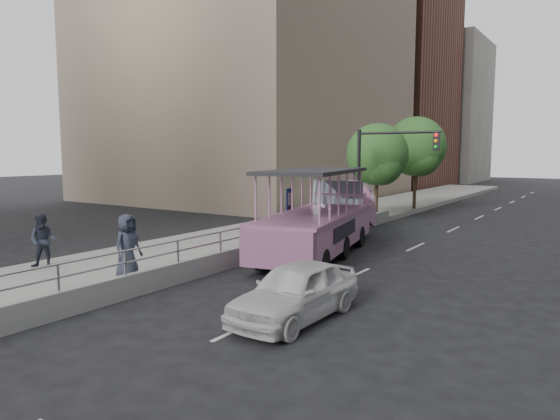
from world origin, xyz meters
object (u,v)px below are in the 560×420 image
object	(u,v)px
pedestrian_mid	(43,241)
pedestrian_far	(128,246)
traffic_signal	(381,164)
street_tree_far	(417,149)
car	(296,291)
street_tree_near	(378,157)
parking_sign	(289,212)
duck_boat	(324,221)

from	to	relation	value
pedestrian_mid	pedestrian_far	xyz separation A→B (m)	(3.44, 0.61, 0.08)
pedestrian_mid	traffic_signal	xyz separation A→B (m)	(5.71, 14.31, 2.32)
traffic_signal	street_tree_far	distance (m)	9.57
street_tree_far	car	bearing A→B (deg)	-78.09
pedestrian_far	traffic_signal	distance (m)	14.07
traffic_signal	street_tree_near	distance (m)	3.80
parking_sign	traffic_signal	xyz separation A→B (m)	(1.25, 6.43, 1.85)
car	street_tree_far	bearing A→B (deg)	103.16
car	pedestrian_mid	size ratio (longest dim) A/B	2.32
street_tree_near	pedestrian_far	bearing A→B (deg)	-92.26
car	traffic_signal	size ratio (longest dim) A/B	0.79
pedestrian_far	parking_sign	size ratio (longest dim) A/B	0.74
pedestrian_far	street_tree_near	xyz separation A→B (m)	(0.68, 17.14, 2.56)
parking_sign	street_tree_near	xyz separation A→B (m)	(-0.35, 9.86, 2.17)
duck_boat	parking_sign	size ratio (longest dim) A/B	4.05
duck_boat	traffic_signal	bearing A→B (deg)	88.93
duck_boat	parking_sign	xyz separation A→B (m)	(-1.14, -0.89, 0.38)
pedestrian_mid	traffic_signal	distance (m)	15.58
parking_sign	duck_boat	bearing A→B (deg)	37.81
parking_sign	traffic_signal	size ratio (longest dim) A/B	0.50
pedestrian_far	duck_boat	bearing A→B (deg)	-20.14
car	street_tree_near	world-z (taller)	street_tree_near
pedestrian_far	traffic_signal	bearing A→B (deg)	-14.67
car	street_tree_near	bearing A→B (deg)	107.87
pedestrian_far	parking_sign	distance (m)	7.36
pedestrian_mid	street_tree_far	bearing A→B (deg)	40.81
duck_boat	street_tree_far	size ratio (longest dim) A/B	1.64
pedestrian_far	street_tree_far	distance (m)	23.35
parking_sign	car	bearing A→B (deg)	-56.00
parking_sign	pedestrian_mid	bearing A→B (deg)	-119.52
street_tree_near	street_tree_far	size ratio (longest dim) A/B	0.89
pedestrian_far	street_tree_near	distance (m)	17.34
traffic_signal	pedestrian_mid	bearing A→B (deg)	-111.75
pedestrian_far	street_tree_far	bearing A→B (deg)	-7.42
duck_boat	street_tree_far	distance (m)	15.33
traffic_signal	street_tree_far	xyz separation A→B (m)	(-1.40, 9.43, 0.81)
car	parking_sign	bearing A→B (deg)	125.25
parking_sign	pedestrian_far	bearing A→B (deg)	-98.04
parking_sign	street_tree_far	world-z (taller)	street_tree_far
pedestrian_mid	pedestrian_far	world-z (taller)	pedestrian_far
pedestrian_far	parking_sign	world-z (taller)	parking_sign
car	traffic_signal	xyz separation A→B (m)	(-3.40, 13.32, 2.80)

